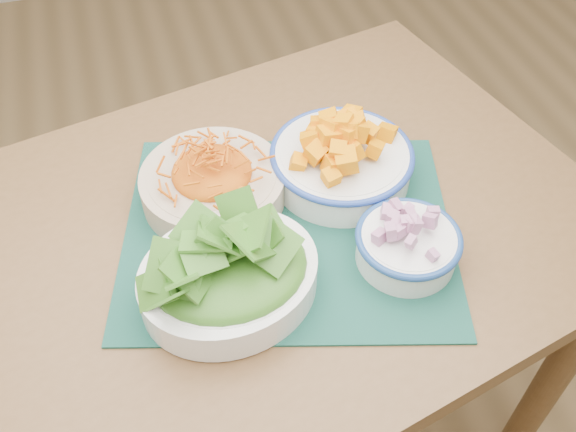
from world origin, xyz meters
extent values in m
plane|color=#A98351|center=(0.00, 0.00, 0.00)|extent=(4.00, 4.00, 0.00)
cube|color=brown|center=(-0.29, -0.27, 0.73)|extent=(1.28, 0.99, 0.04)
cylinder|color=brown|center=(0.28, -0.47, 0.35)|extent=(0.06, 0.06, 0.71)
cylinder|color=brown|center=(0.14, 0.15, 0.35)|extent=(0.06, 0.06, 0.71)
cube|color=#0B2D26|center=(-0.22, -0.29, 0.75)|extent=(0.59, 0.53, 0.00)
cylinder|color=#BEA88D|center=(-0.31, -0.19, 0.78)|extent=(0.28, 0.28, 0.05)
ellipsoid|color=#D56110|center=(-0.31, -0.19, 0.82)|extent=(0.20, 0.20, 0.04)
cylinder|color=silver|center=(-0.10, -0.21, 0.78)|extent=(0.25, 0.25, 0.06)
torus|color=navy|center=(-0.10, -0.21, 0.81)|extent=(0.23, 0.23, 0.01)
ellipsoid|color=#F79001|center=(-0.10, -0.21, 0.84)|extent=(0.20, 0.20, 0.06)
ellipsoid|color=#255E15|center=(-0.33, -0.38, 0.84)|extent=(0.22, 0.19, 0.07)
cylinder|color=silver|center=(-0.07, -0.39, 0.78)|extent=(0.16, 0.16, 0.05)
torus|color=navy|center=(-0.07, -0.39, 0.80)|extent=(0.15, 0.15, 0.01)
ellipsoid|color=#7D1B51|center=(-0.07, -0.39, 0.82)|extent=(0.13, 0.13, 0.03)
camera|label=1|loc=(-0.40, -0.91, 1.50)|focal=40.00mm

